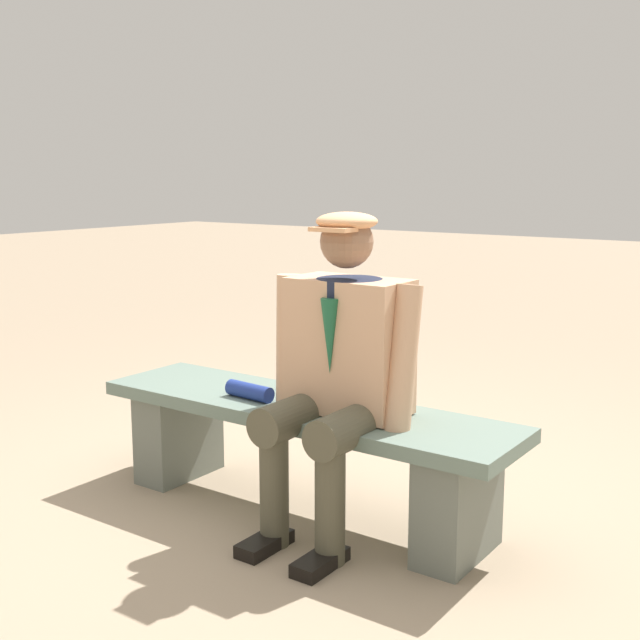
{
  "coord_description": "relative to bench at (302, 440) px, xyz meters",
  "views": [
    {
      "loc": [
        -1.9,
        2.56,
        1.38
      ],
      "look_at": [
        -0.09,
        0.0,
        0.81
      ],
      "focal_mm": 45.82,
      "sensor_mm": 36.0,
      "label": 1
    }
  ],
  "objects": [
    {
      "name": "rolled_magazine",
      "position": [
        0.21,
        0.08,
        0.19
      ],
      "size": [
        0.23,
        0.08,
        0.07
      ],
      "primitive_type": "cylinder",
      "rotation": [
        0.0,
        1.57,
        -0.07
      ],
      "color": "navy",
      "rests_on": "bench"
    },
    {
      "name": "ground_plane",
      "position": [
        0.0,
        0.0,
        -0.31
      ],
      "size": [
        30.0,
        30.0,
        0.0
      ],
      "primitive_type": "plane",
      "color": "gray"
    },
    {
      "name": "bench",
      "position": [
        0.0,
        0.0,
        0.0
      ],
      "size": [
        1.83,
        0.47,
        0.46
      ],
      "color": "slate",
      "rests_on": "ground"
    },
    {
      "name": "seated_man",
      "position": [
        -0.23,
        0.07,
        0.37
      ],
      "size": [
        0.63,
        0.62,
        1.24
      ],
      "color": "tan",
      "rests_on": "ground"
    }
  ]
}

